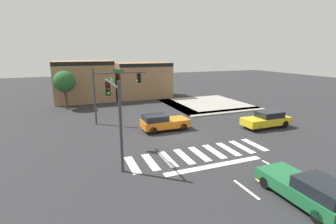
% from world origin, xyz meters
% --- Properties ---
extents(ground_plane, '(120.00, 120.00, 0.00)m').
position_xyz_m(ground_plane, '(0.00, 0.00, 0.00)').
color(ground_plane, '#2B2B2D').
extents(crosswalk_near, '(10.07, 2.64, 0.01)m').
position_xyz_m(crosswalk_near, '(-0.00, -4.50, 0.00)').
color(crosswalk_near, silver).
rests_on(crosswalk_near, ground_plane).
extents(lane_markings, '(6.80, 24.25, 0.01)m').
position_xyz_m(lane_markings, '(1.06, -12.74, 0.00)').
color(lane_markings, white).
rests_on(lane_markings, ground_plane).
extents(bike_detector_marking, '(1.03, 1.03, 0.01)m').
position_xyz_m(bike_detector_marking, '(1.65, -9.05, 0.00)').
color(bike_detector_marking, yellow).
rests_on(bike_detector_marking, ground_plane).
extents(curb_corner_northeast, '(10.00, 10.60, 0.15)m').
position_xyz_m(curb_corner_northeast, '(8.49, 9.42, 0.07)').
color(curb_corner_northeast, '#9E998E').
rests_on(curb_corner_northeast, ground_plane).
extents(storefront_row, '(16.67, 6.58, 5.65)m').
position_xyz_m(storefront_row, '(-2.31, 18.95, 2.77)').
color(storefront_row, '#93704C').
rests_on(storefront_row, ground_plane).
extents(traffic_signal_northwest, '(5.29, 0.32, 5.45)m').
position_xyz_m(traffic_signal_northwest, '(-3.84, 5.76, 3.73)').
color(traffic_signal_northwest, '#383A3D').
rests_on(traffic_signal_northwest, ground_plane).
extents(traffic_signal_southwest, '(0.32, 5.18, 5.38)m').
position_xyz_m(traffic_signal_southwest, '(-5.51, -3.20, 3.74)').
color(traffic_signal_southwest, '#383A3D').
rests_on(traffic_signal_southwest, ground_plane).
extents(car_orange, '(4.20, 1.90, 1.49)m').
position_xyz_m(car_orange, '(-0.48, 1.48, 0.77)').
color(car_orange, orange).
rests_on(car_orange, ground_plane).
extents(car_yellow, '(4.54, 1.81, 1.52)m').
position_xyz_m(car_yellow, '(8.84, -1.28, 0.78)').
color(car_yellow, gold).
rests_on(car_yellow, ground_plane).
extents(car_green, '(1.92, 4.43, 1.44)m').
position_xyz_m(car_green, '(1.86, -11.51, 0.72)').
color(car_green, '#1E6638').
rests_on(car_green, ground_plane).
extents(roadside_tree, '(2.60, 2.60, 4.70)m').
position_xyz_m(roadside_tree, '(-8.50, 14.00, 3.36)').
color(roadside_tree, '#4C3823').
rests_on(roadside_tree, ground_plane).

